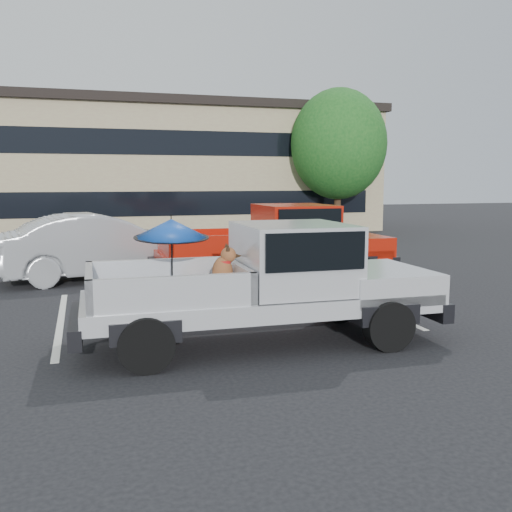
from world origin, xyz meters
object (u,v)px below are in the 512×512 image
at_px(silver_sedan, 101,246).
at_px(silver_pickup, 279,276).
at_px(red_pickup, 288,240).
at_px(tree_back, 233,148).
at_px(tree_right, 339,144).

bearing_deg(silver_sedan, silver_pickup, -171.96).
distance_m(silver_pickup, red_pickup, 5.24).
xyz_separation_m(tree_back, silver_sedan, (-8.12, -17.50, -3.56)).
xyz_separation_m(silver_pickup, red_pickup, (1.94, 4.87, 0.01)).
distance_m(red_pickup, silver_sedan, 4.86).
bearing_deg(silver_pickup, tree_back, 77.85).
bearing_deg(silver_sedan, red_pickup, -126.18).
bearing_deg(red_pickup, silver_sedan, 155.40).
height_order(tree_right, red_pickup, tree_right).
height_order(red_pickup, silver_sedan, red_pickup).
bearing_deg(tree_back, silver_sedan, -114.88).
height_order(tree_right, tree_back, tree_back).
height_order(silver_pickup, red_pickup, silver_pickup).
relative_size(silver_pickup, silver_sedan, 1.11).
distance_m(tree_back, red_pickup, 20.12).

